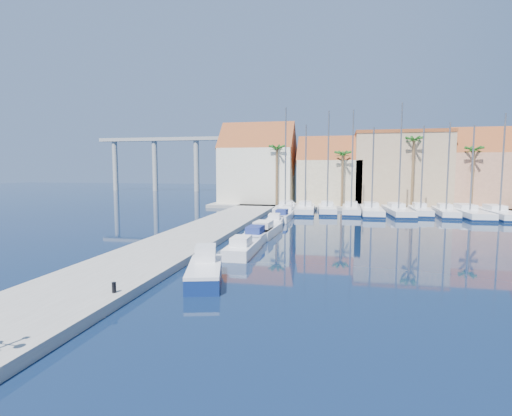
% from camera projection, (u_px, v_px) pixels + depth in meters
% --- Properties ---
extents(ground, '(260.00, 260.00, 0.00)m').
position_uv_depth(ground, '(265.00, 292.00, 20.48)').
color(ground, black).
rests_on(ground, ground).
extents(quay_west, '(6.00, 77.00, 0.50)m').
position_uv_depth(quay_west, '(193.00, 236.00, 35.45)').
color(quay_west, gray).
rests_on(quay_west, ground).
extents(shore_north, '(54.00, 16.00, 0.50)m').
position_uv_depth(shore_north, '(379.00, 205.00, 65.14)').
color(shore_north, gray).
rests_on(shore_north, ground).
extents(bollard, '(0.20, 0.20, 0.50)m').
position_uv_depth(bollard, '(114.00, 287.00, 18.68)').
color(bollard, black).
rests_on(bollard, quay_west).
extents(fishing_boat, '(3.13, 5.59, 1.86)m').
position_uv_depth(fishing_boat, '(205.00, 270.00, 22.36)').
color(fishing_boat, navy).
rests_on(fishing_boat, ground).
extents(motorboat_west_0, '(1.83, 5.56, 1.40)m').
position_uv_depth(motorboat_west_0, '(243.00, 248.00, 29.22)').
color(motorboat_west_0, white).
rests_on(motorboat_west_0, ground).
extents(motorboat_west_1, '(2.05, 5.71, 1.40)m').
position_uv_depth(motorboat_west_1, '(257.00, 235.00, 34.46)').
color(motorboat_west_1, white).
rests_on(motorboat_west_1, ground).
extents(motorboat_west_2, '(2.44, 6.69, 1.40)m').
position_uv_depth(motorboat_west_2, '(265.00, 230.00, 37.54)').
color(motorboat_west_2, white).
rests_on(motorboat_west_2, ground).
extents(motorboat_west_3, '(2.14, 5.42, 1.40)m').
position_uv_depth(motorboat_west_3, '(275.00, 221.00, 43.44)').
color(motorboat_west_3, white).
rests_on(motorboat_west_3, ground).
extents(motorboat_west_4, '(1.95, 5.62, 1.40)m').
position_uv_depth(motorboat_west_4, '(283.00, 216.00, 47.99)').
color(motorboat_west_4, white).
rests_on(motorboat_west_4, ground).
extents(motorboat_west_5, '(1.83, 5.34, 1.40)m').
position_uv_depth(motorboat_west_5, '(288.00, 212.00, 53.07)').
color(motorboat_west_5, white).
rests_on(motorboat_west_5, ground).
extents(motorboat_west_6, '(2.55, 6.34, 1.40)m').
position_uv_depth(motorboat_west_6, '(290.00, 208.00, 57.77)').
color(motorboat_west_6, white).
rests_on(motorboat_west_6, ground).
extents(sailboat_0, '(2.75, 9.60, 14.52)m').
position_uv_depth(sailboat_0, '(286.00, 208.00, 56.18)').
color(sailboat_0, white).
rests_on(sailboat_0, ground).
extents(sailboat_1, '(2.92, 9.49, 12.17)m').
position_uv_depth(sailboat_1, '(305.00, 209.00, 55.80)').
color(sailboat_1, white).
rests_on(sailboat_1, ground).
extents(sailboat_2, '(2.91, 9.00, 14.02)m').
position_uv_depth(sailboat_2, '(327.00, 209.00, 55.84)').
color(sailboat_2, white).
rests_on(sailboat_2, ground).
extents(sailboat_3, '(2.53, 9.06, 14.06)m').
position_uv_depth(sailboat_3, '(351.00, 209.00, 55.14)').
color(sailboat_3, white).
rests_on(sailboat_3, ground).
extents(sailboat_4, '(2.75, 10.31, 11.66)m').
position_uv_depth(sailboat_4, '(371.00, 210.00, 53.96)').
color(sailboat_4, white).
rests_on(sailboat_4, ground).
extents(sailboat_5, '(3.46, 10.12, 14.68)m').
position_uv_depth(sailboat_5, '(397.00, 211.00, 53.17)').
color(sailboat_5, white).
rests_on(sailboat_5, ground).
extents(sailboat_6, '(2.41, 8.31, 11.80)m').
position_uv_depth(sailboat_6, '(420.00, 211.00, 53.49)').
color(sailboat_6, white).
rests_on(sailboat_6, ground).
extents(sailboat_7, '(2.67, 8.56, 12.07)m').
position_uv_depth(sailboat_7, '(445.00, 212.00, 52.12)').
color(sailboat_7, white).
rests_on(sailboat_7, ground).
extents(sailboat_8, '(3.40, 11.09, 11.64)m').
position_uv_depth(sailboat_8, '(468.00, 213.00, 51.35)').
color(sailboat_8, white).
rests_on(sailboat_8, ground).
extents(sailboat_9, '(3.15, 10.52, 12.95)m').
position_uv_depth(sailboat_9, '(498.00, 213.00, 50.36)').
color(sailboat_9, white).
rests_on(sailboat_9, ground).
extents(building_0, '(12.30, 9.00, 13.50)m').
position_uv_depth(building_0, '(258.00, 167.00, 67.63)').
color(building_0, '#ECE5C6').
rests_on(building_0, shore_north).
extents(building_1, '(10.30, 8.00, 11.00)m').
position_uv_depth(building_1, '(330.00, 174.00, 65.30)').
color(building_1, tan).
rests_on(building_1, shore_north).
extents(building_2, '(14.20, 10.20, 11.50)m').
position_uv_depth(building_2, '(400.00, 168.00, 63.92)').
color(building_2, tan).
rests_on(building_2, shore_north).
extents(building_3, '(10.30, 8.00, 12.00)m').
position_uv_depth(building_3, '(484.00, 171.00, 60.53)').
color(building_3, tan).
rests_on(building_3, shore_north).
extents(palm_0, '(2.60, 2.60, 10.15)m').
position_uv_depth(palm_0, '(277.00, 150.00, 61.69)').
color(palm_0, brown).
rests_on(palm_0, shore_north).
extents(palm_1, '(2.60, 2.60, 9.15)m').
position_uv_depth(palm_1, '(343.00, 156.00, 59.73)').
color(palm_1, brown).
rests_on(palm_1, shore_north).
extents(palm_2, '(2.60, 2.60, 11.15)m').
position_uv_depth(palm_2, '(414.00, 142.00, 57.49)').
color(palm_2, brown).
rests_on(palm_2, shore_north).
extents(palm_3, '(2.60, 2.60, 9.65)m').
position_uv_depth(palm_3, '(474.00, 151.00, 56.00)').
color(palm_3, brown).
rests_on(palm_3, shore_north).
extents(viaduct, '(48.00, 2.20, 14.45)m').
position_uv_depth(viaduct, '(178.00, 153.00, 107.29)').
color(viaduct, '#9E9E99').
rests_on(viaduct, ground).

